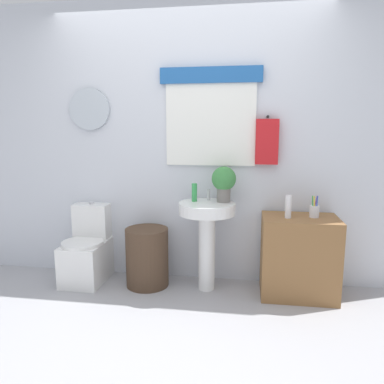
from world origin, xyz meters
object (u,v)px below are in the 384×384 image
(pedestal_sink, at_px, (207,225))
(toothbrush_cup, at_px, (314,211))
(soap_bottle, at_px, (194,192))
(lotion_bottle, at_px, (288,207))
(wooden_cabinet, at_px, (299,256))
(laundry_hamper, at_px, (147,257))
(toilet, at_px, (88,252))
(potted_plant, at_px, (224,181))

(pedestal_sink, bearing_deg, toothbrush_cup, 1.25)
(soap_bottle, distance_m, lotion_bottle, 0.82)
(wooden_cabinet, bearing_deg, pedestal_sink, 180.00)
(laundry_hamper, distance_m, toothbrush_cup, 1.55)
(pedestal_sink, distance_m, lotion_bottle, 0.72)
(toilet, relative_size, laundry_hamper, 1.36)
(toilet, relative_size, soap_bottle, 4.54)
(pedestal_sink, height_order, lotion_bottle, lotion_bottle)
(laundry_hamper, xyz_separation_m, potted_plant, (0.69, 0.06, 0.72))
(toilet, xyz_separation_m, toothbrush_cup, (2.07, -0.01, 0.47))
(lotion_bottle, xyz_separation_m, toothbrush_cup, (0.22, 0.06, -0.04))
(soap_bottle, bearing_deg, pedestal_sink, -22.62)
(laundry_hamper, xyz_separation_m, toothbrush_cup, (1.47, 0.02, 0.48))
(potted_plant, xyz_separation_m, lotion_bottle, (0.55, -0.10, -0.19))
(toilet, distance_m, pedestal_sink, 1.20)
(toilet, height_order, laundry_hamper, toilet)
(pedestal_sink, distance_m, toothbrush_cup, 0.93)
(toilet, height_order, toothbrush_cup, toothbrush_cup)
(pedestal_sink, xyz_separation_m, toothbrush_cup, (0.91, 0.02, 0.16))
(laundry_hamper, xyz_separation_m, soap_bottle, (0.43, 0.05, 0.61))
(wooden_cabinet, distance_m, potted_plant, 0.92)
(laundry_hamper, height_order, toothbrush_cup, toothbrush_cup)
(laundry_hamper, xyz_separation_m, lotion_bottle, (1.24, -0.04, 0.53))
(toilet, relative_size, pedestal_sink, 0.92)
(lotion_bottle, bearing_deg, laundry_hamper, 178.16)
(soap_bottle, bearing_deg, lotion_bottle, -6.34)
(toilet, relative_size, lotion_bottle, 3.81)
(potted_plant, bearing_deg, laundry_hamper, -175.06)
(potted_plant, relative_size, toothbrush_cup, 1.71)
(toilet, distance_m, toothbrush_cup, 2.12)
(toilet, relative_size, potted_plant, 2.33)
(toilet, xyz_separation_m, potted_plant, (1.29, 0.03, 0.71))
(toilet, distance_m, laundry_hamper, 0.60)
(toilet, xyz_separation_m, laundry_hamper, (0.60, -0.03, -0.01))
(wooden_cabinet, bearing_deg, potted_plant, 174.82)
(wooden_cabinet, height_order, potted_plant, potted_plant)
(laundry_hamper, relative_size, wooden_cabinet, 0.77)
(toothbrush_cup, bearing_deg, wooden_cabinet, -169.89)
(toilet, bearing_deg, potted_plant, 1.12)
(soap_bottle, relative_size, toothbrush_cup, 0.88)
(pedestal_sink, bearing_deg, toilet, 178.28)
(wooden_cabinet, relative_size, lotion_bottle, 3.61)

